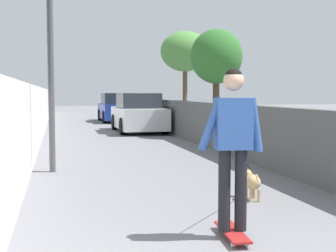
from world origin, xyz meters
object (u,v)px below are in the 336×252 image
skateboard (232,232)px  car_near (138,114)px  person_skateboarder (233,136)px  tree_right_near (185,52)px  tree_right_mid (216,57)px  dog (252,181)px  lamp_post (50,23)px  car_far (117,108)px

skateboard → car_near: car_near is taller
person_skateboarder → car_near: (13.72, -1.33, -0.39)m
person_skateboarder → skateboard: bearing=90.0°
tree_right_near → tree_right_mid: 6.06m
skateboard → dog: (1.63, -0.93, 0.21)m
skateboard → tree_right_near: bearing=-13.8°
lamp_post → person_skateboarder: bearing=-158.2°
dog → car_near: 12.11m
skateboard → car_far: size_ratio=0.19×
tree_right_near → car_far: 5.45m
tree_right_mid → dog: bearing=163.9°
tree_right_near → person_skateboarder: 17.45m
lamp_post → car_near: bearing=-19.9°
skateboard → car_near: bearing=-5.5°
tree_right_near → car_far: bearing=36.3°
person_skateboarder → car_far: person_skateboarder is taller
dog → car_near: car_near is taller
dog → car_near: size_ratio=0.46×
lamp_post → car_far: (15.79, -3.24, -2.19)m
tree_right_mid → person_skateboarder: bearing=161.7°
skateboard → dog: 1.89m
tree_right_near → dog: (-15.16, 3.18, -3.20)m
tree_right_mid → lamp_post: (-6.00, 5.49, 0.12)m
tree_right_mid → person_skateboarder: 11.49m
dog → car_far: 18.96m
skateboard → car_far: bearing=-3.7°
tree_right_mid → car_near: tree_right_mid is taller
tree_right_mid → car_near: 4.23m
tree_right_near → dog: tree_right_near is taller
person_skateboarder → dog: bearing=-29.8°
skateboard → person_skateboarder: (0.00, -0.00, 1.04)m
car_near → person_skateboarder: bearing=174.5°
tree_right_mid → tree_right_near: bearing=-5.1°
person_skateboarder → car_far: size_ratio=0.40×
tree_right_near → person_skateboarder: bearing=166.2°
tree_right_mid → person_skateboarder: (-10.79, 3.58, -1.68)m
car_near → car_far: same height
dog → person_skateboarder: bearing=150.2°
tree_right_mid → car_far: (9.79, 2.25, -2.07)m
dog → car_far: bearing=-1.2°
tree_right_mid → lamp_post: size_ratio=0.89×
skateboard → car_far: car_far is taller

